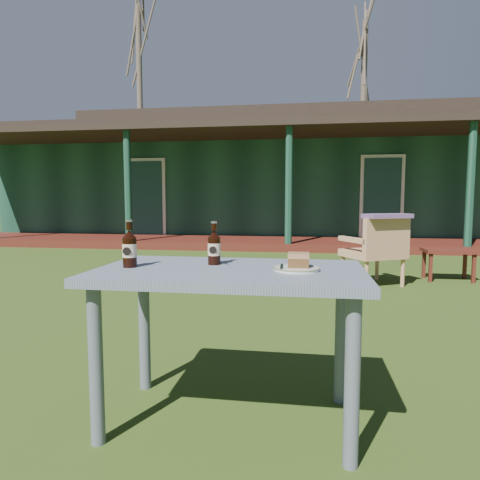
% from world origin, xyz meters
% --- Properties ---
extents(ground, '(80.00, 80.00, 0.00)m').
position_xyz_m(ground, '(0.00, 0.00, 0.00)').
color(ground, '#334916').
extents(pavilion, '(15.80, 8.30, 3.45)m').
position_xyz_m(pavilion, '(-0.00, 9.39, 1.61)').
color(pavilion, '#183F2E').
rests_on(pavilion, ground).
extents(tree_left, '(0.28, 0.28, 10.50)m').
position_xyz_m(tree_left, '(-8.00, 17.50, 5.25)').
color(tree_left, brown).
rests_on(tree_left, ground).
extents(tree_mid, '(0.28, 0.28, 9.50)m').
position_xyz_m(tree_mid, '(3.00, 18.50, 4.75)').
color(tree_mid, brown).
rests_on(tree_mid, ground).
extents(cafe_table, '(1.20, 0.70, 0.72)m').
position_xyz_m(cafe_table, '(0.00, -1.60, 0.62)').
color(cafe_table, slate).
rests_on(cafe_table, ground).
extents(plate, '(0.20, 0.20, 0.01)m').
position_xyz_m(plate, '(0.30, -1.60, 0.73)').
color(plate, silver).
rests_on(plate, cafe_table).
extents(cake_slice, '(0.09, 0.09, 0.06)m').
position_xyz_m(cake_slice, '(0.31, -1.60, 0.77)').
color(cake_slice, '#52341A').
rests_on(cake_slice, plate).
extents(fork, '(0.02, 0.14, 0.00)m').
position_xyz_m(fork, '(0.23, -1.61, 0.74)').
color(fork, silver).
rests_on(fork, plate).
extents(cola_bottle_near, '(0.06, 0.06, 0.21)m').
position_xyz_m(cola_bottle_near, '(-0.09, -1.50, 0.80)').
color(cola_bottle_near, black).
rests_on(cola_bottle_near, cafe_table).
extents(cola_bottle_far, '(0.07, 0.07, 0.22)m').
position_xyz_m(cola_bottle_far, '(-0.46, -1.64, 0.81)').
color(cola_bottle_far, black).
rests_on(cola_bottle_far, cafe_table).
extents(bottle_cap, '(0.03, 0.03, 0.01)m').
position_xyz_m(bottle_cap, '(-0.04, -1.52, 0.72)').
color(bottle_cap, silver).
rests_on(bottle_cap, cafe_table).
extents(armchair_left, '(0.80, 0.78, 0.81)m').
position_xyz_m(armchair_left, '(1.17, 1.71, 0.46)').
color(armchair_left, tan).
rests_on(armchair_left, ground).
extents(floral_throw, '(0.60, 0.47, 0.05)m').
position_xyz_m(floral_throw, '(1.25, 1.57, 0.84)').
color(floral_throw, slate).
rests_on(floral_throw, armchair_left).
extents(side_table, '(0.60, 0.40, 0.40)m').
position_xyz_m(side_table, '(2.12, 2.20, 0.34)').
color(side_table, '#4D1B12').
rests_on(side_table, ground).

